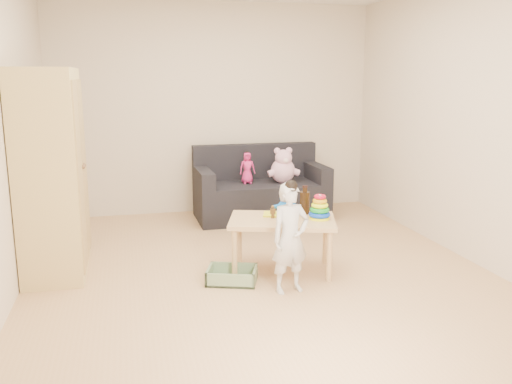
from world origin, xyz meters
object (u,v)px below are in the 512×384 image
object	(u,v)px
play_table	(282,245)
toddler	(290,240)
wardrobe	(52,173)
sofa	(261,200)

from	to	relation	value
play_table	toddler	xyz separation A→B (m)	(-0.07, -0.46, 0.19)
wardrobe	play_table	xyz separation A→B (m)	(1.94, -0.49, -0.65)
sofa	toddler	xyz separation A→B (m)	(-0.34, -2.32, 0.21)
sofa	toddler	size ratio (longest dim) A/B	1.81
wardrobe	sofa	world-z (taller)	wardrobe
play_table	toddler	bearing A→B (deg)	-98.36
sofa	wardrobe	bearing A→B (deg)	-149.24
sofa	play_table	world-z (taller)	play_table
sofa	play_table	size ratio (longest dim) A/B	1.71
toddler	play_table	bearing A→B (deg)	70.05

